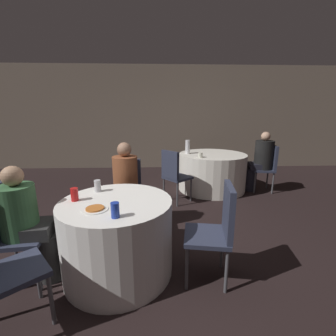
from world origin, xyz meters
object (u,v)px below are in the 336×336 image
at_px(soda_can_silver, 98,186).
at_px(soda_can_red, 75,194).
at_px(person_black_shirt, 260,161).
at_px(chair_far_southwest, 174,172).
at_px(person_green_jacket, 31,226).
at_px(person_floral_shirt, 125,189).
at_px(bottle_far, 188,147).
at_px(table_far, 212,172).
at_px(chair_far_east, 268,164).
at_px(chair_near_east, 218,225).
at_px(chair_near_west, 9,226).
at_px(table_near, 118,237).
at_px(soda_can_blue, 115,210).
at_px(pizza_plate_near, 95,209).
at_px(chair_near_north, 127,188).

height_order(soda_can_silver, soda_can_red, same).
bearing_deg(person_black_shirt, soda_can_red, 137.99).
bearing_deg(chair_far_southwest, person_green_jacket, -77.99).
height_order(person_floral_shirt, bottle_far, person_floral_shirt).
bearing_deg(table_far, chair_far_east, -8.51).
xyz_separation_m(chair_near_east, soda_can_silver, (-1.16, 0.41, 0.25)).
height_order(chair_near_east, chair_near_west, same).
distance_m(chair_far_east, soda_can_silver, 3.45).
relative_size(table_near, soda_can_red, 8.55).
xyz_separation_m(soda_can_blue, soda_can_red, (-0.44, 0.36, 0.00)).
relative_size(person_floral_shirt, person_green_jacket, 1.07).
bearing_deg(table_far, chair_near_west, -133.50).
height_order(table_near, person_black_shirt, person_black_shirt).
bearing_deg(soda_can_blue, soda_can_silver, 115.70).
distance_m(person_floral_shirt, person_green_jacket, 1.12).
height_order(chair_near_west, person_floral_shirt, person_floral_shirt).
height_order(pizza_plate_near, soda_can_red, soda_can_red).
distance_m(soda_can_blue, soda_can_red, 0.57).
bearing_deg(soda_can_silver, person_green_jacket, -146.65).
bearing_deg(person_floral_shirt, table_far, -134.14).
relative_size(chair_near_east, chair_near_north, 1.00).
relative_size(chair_near_north, person_black_shirt, 0.78).
distance_m(chair_far_southwest, soda_can_silver, 1.74).
distance_m(table_far, chair_far_east, 1.10).
distance_m(pizza_plate_near, bottle_far, 2.91).
distance_m(table_far, chair_near_west, 3.51).
relative_size(table_near, soda_can_blue, 8.55).
height_order(table_far, chair_far_southwest, chair_far_southwest).
bearing_deg(chair_near_north, chair_far_southwest, -132.56).
relative_size(table_near, bottle_far, 3.82).
relative_size(person_floral_shirt, bottle_far, 4.31).
height_order(person_black_shirt, person_green_jacket, person_black_shirt).
height_order(soda_can_silver, soda_can_blue, same).
relative_size(table_near, chair_near_west, 1.12).
relative_size(table_near, soda_can_silver, 8.55).
xyz_separation_m(chair_near_east, person_green_jacket, (-1.68, 0.07, -0.01)).
distance_m(chair_near_west, soda_can_red, 0.62).
height_order(table_near, soda_can_silver, soda_can_silver).
bearing_deg(chair_near_east, person_green_jacket, 96.73).
bearing_deg(bottle_far, chair_near_north, -123.06).
distance_m(person_black_shirt, soda_can_red, 3.60).
bearing_deg(table_far, chair_near_east, -102.11).
bearing_deg(soda_can_red, chair_near_east, -7.29).
xyz_separation_m(person_black_shirt, bottle_far, (-1.42, 0.19, 0.27)).
xyz_separation_m(chair_near_north, person_green_jacket, (-0.72, -1.02, -0.01)).
height_order(person_black_shirt, soda_can_red, person_black_shirt).
relative_size(chair_near_north, soda_can_silver, 7.60).
bearing_deg(person_green_jacket, soda_can_silver, 117.39).
bearing_deg(soda_can_silver, chair_far_southwest, 59.10).
distance_m(person_floral_shirt, soda_can_blue, 1.14).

